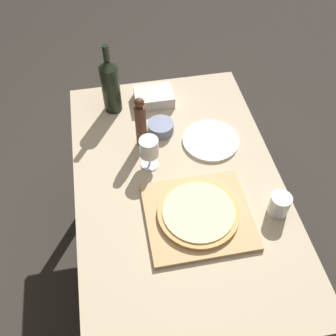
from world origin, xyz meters
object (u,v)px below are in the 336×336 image
at_px(pizza, 198,213).
at_px(pepper_mill, 141,123).
at_px(wine_glass, 149,148).
at_px(wine_bottle, 110,85).
at_px(small_bowl, 161,127).

distance_m(pizza, pepper_mill, 0.46).
relative_size(pizza, wine_glass, 2.07).
height_order(pizza, wine_glass, wine_glass).
relative_size(pizza, pepper_mill, 1.21).
xyz_separation_m(pizza, wine_glass, (-0.14, 0.29, 0.07)).
bearing_deg(wine_glass, wine_bottle, 107.01).
bearing_deg(wine_bottle, wine_glass, -72.99).
height_order(pizza, small_bowl, small_bowl).
bearing_deg(wine_bottle, pepper_mill, -67.84).
relative_size(wine_bottle, pepper_mill, 1.35).
relative_size(wine_glass, small_bowl, 1.28).
bearing_deg(pepper_mill, wine_glass, -83.76).
xyz_separation_m(wine_bottle, pepper_mill, (0.10, -0.25, -0.02)).
bearing_deg(pepper_mill, small_bowl, 31.64).
distance_m(wine_bottle, small_bowl, 0.30).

